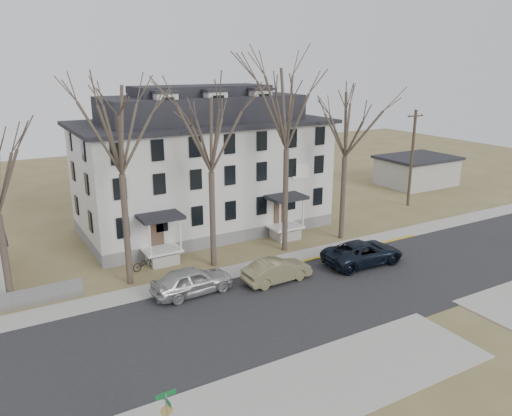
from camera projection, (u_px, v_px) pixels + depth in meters
ground at (360, 305)px, 29.65m from camera, size 120.00×120.00×0.00m
main_road at (339, 292)px, 31.31m from camera, size 120.00×10.00×0.04m
far_sidewalk at (287, 260)px, 36.30m from camera, size 120.00×2.00×0.08m
near_sidewalk_left at (297, 394)px, 21.66m from camera, size 20.00×5.00×0.08m
yellow_curb at (348, 252)px, 37.94m from camera, size 14.00×0.25×0.06m
boarding_house at (203, 167)px, 42.10m from camera, size 20.80×12.36×12.05m
distant_building at (416, 171)px, 58.25m from camera, size 8.50×6.50×3.35m
tree_far_left at (118, 124)px, 29.62m from camera, size 8.40×8.40×13.72m
tree_mid_left at (210, 130)px, 32.70m from camera, size 7.80×7.80×12.74m
tree_center at (287, 103)px, 35.15m from camera, size 9.00×9.00×14.70m
tree_mid_right at (347, 120)px, 38.20m from camera, size 7.80×7.80×12.74m
utility_pole_far at (412, 157)px, 48.76m from camera, size 2.00×0.28×9.50m
car_silver at (192, 281)px, 30.79m from camera, size 5.20×2.33×1.73m
car_tan at (277, 271)px, 32.54m from camera, size 4.73×1.81×1.54m
car_navy at (363, 253)px, 35.39m from camera, size 6.11×3.03×1.66m
bicycle_left at (145, 263)px, 34.46m from camera, size 2.01×1.06×1.00m
street_sign at (167, 415)px, 17.77m from camera, size 0.78×0.78×2.73m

